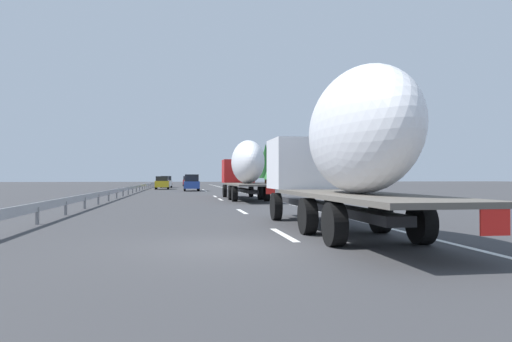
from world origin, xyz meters
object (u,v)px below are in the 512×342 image
Objects in this scene: car_red_compact at (188,181)px; car_yellow_coupe at (162,183)px; truck_trailing at (344,147)px; truck_lead at (245,167)px; car_white_van at (166,182)px; road_sign at (252,173)px; car_blue_sedan at (191,183)px.

car_yellow_coupe is (-24.24, 3.80, -0.03)m from car_red_compact.
truck_trailing is 77.39m from car_red_compact.
car_yellow_coupe is at bearing 7.77° from truck_trailing.
car_white_van is at bearing 9.49° from truck_lead.
car_red_compact is 39.29m from road_sign.
car_blue_sedan reaches higher than car_yellow_coupe.
truck_lead reaches higher than car_blue_sedan.
car_yellow_coupe is 0.94× the size of car_blue_sedan.
car_white_van is at bearing 6.31° from truck_trailing.
truck_trailing is 4.15× the size of road_sign.
car_yellow_coupe is (53.06, 7.24, -1.61)m from truck_trailing.
road_sign reaches higher than car_red_compact.
road_sign is at bearing -10.25° from truck_lead.
truck_trailing is 38.70m from road_sign.
road_sign reaches higher than car_white_van.
truck_trailing is 3.09× the size of car_red_compact.
car_yellow_coupe is (31.61, 7.24, -1.51)m from truck_lead.
car_yellow_coupe is 1.43× the size of road_sign.
truck_trailing is 2.71× the size of car_blue_sedan.
car_blue_sedan is (-32.81, -0.01, 0.04)m from car_red_compact.
car_red_compact is 1.34× the size of road_sign.
road_sign is at bearing -157.80° from car_white_van.
truck_lead is 21.44m from truck_trailing.
road_sign is (17.13, -3.10, -0.29)m from truck_lead.
car_blue_sedan is 8.89m from road_sign.
car_yellow_coupe is 9.37m from car_blue_sedan.
truck_lead is 3.29× the size of car_red_compact.
car_blue_sedan is 1.53× the size of road_sign.
car_blue_sedan is at bearing -156.07° from car_yellow_coupe.
truck_trailing reaches higher than car_yellow_coupe.
car_red_compact is 14.42m from car_white_van.
car_red_compact is (55.86, 3.45, -1.47)m from truck_lead.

